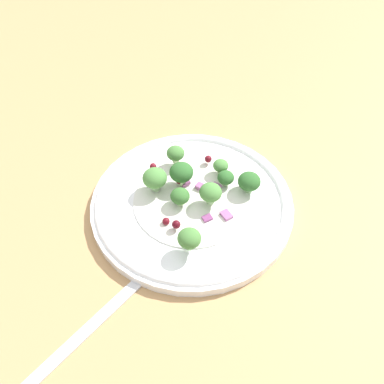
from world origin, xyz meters
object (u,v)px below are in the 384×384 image
plate (192,202)px  broccoli_floret_2 (180,196)px  broccoli_floret_1 (249,182)px  fork (106,311)px  broccoli_floret_0 (221,166)px

plate → broccoli_floret_2: size_ratio=10.57×
broccoli_floret_1 → broccoli_floret_2: broccoli_floret_1 is taller
plate → fork: bearing=132.8°
broccoli_floret_1 → broccoli_floret_2: 8.57cm
broccoli_floret_0 → fork: broccoli_floret_0 is taller
broccoli_floret_2 → fork: bearing=136.0°
plate → broccoli_floret_2: broccoli_floret_2 is taller
broccoli_floret_1 → broccoli_floret_0: bearing=33.3°
plate → broccoli_floret_1: bearing=-93.3°
broccoli_floret_0 → broccoli_floret_2: 7.12cm
broccoli_floret_0 → fork: (-14.34, 16.57, -2.47)cm
broccoli_floret_0 → fork: 22.06cm
broccoli_floret_1 → broccoli_floret_2: size_ratio=1.20×
broccoli_floret_1 → fork: bearing=119.4°
broccoli_floret_1 → fork: size_ratio=0.17×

